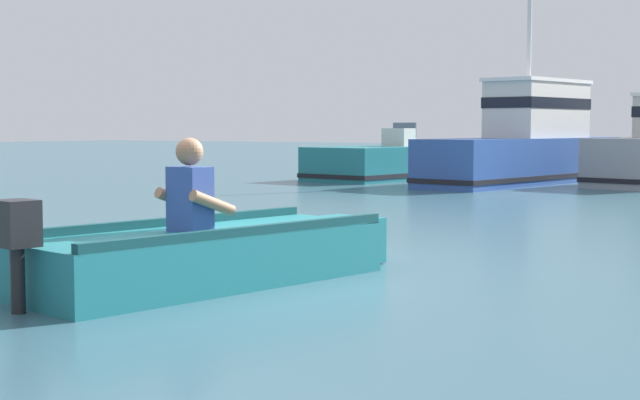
% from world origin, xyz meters
% --- Properties ---
extents(ground_plane, '(120.00, 120.00, 0.00)m').
position_xyz_m(ground_plane, '(0.00, 0.00, 0.00)').
color(ground_plane, '#386070').
extents(rowboat_with_person, '(1.71, 3.71, 1.19)m').
position_xyz_m(rowboat_with_person, '(0.31, -0.53, 0.25)').
color(rowboat_with_person, '#1E727A').
rests_on(rowboat_with_person, ground).
extents(moored_boat_teal, '(2.66, 4.88, 1.38)m').
position_xyz_m(moored_boat_teal, '(-5.72, 14.14, 0.38)').
color(moored_boat_teal, '#1E727A').
rests_on(moored_boat_teal, ground).
extents(moored_boat_blue, '(2.76, 6.73, 4.91)m').
position_xyz_m(moored_boat_blue, '(-2.22, 14.11, 0.87)').
color(moored_boat_blue, '#2D519E').
rests_on(moored_boat_blue, ground).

